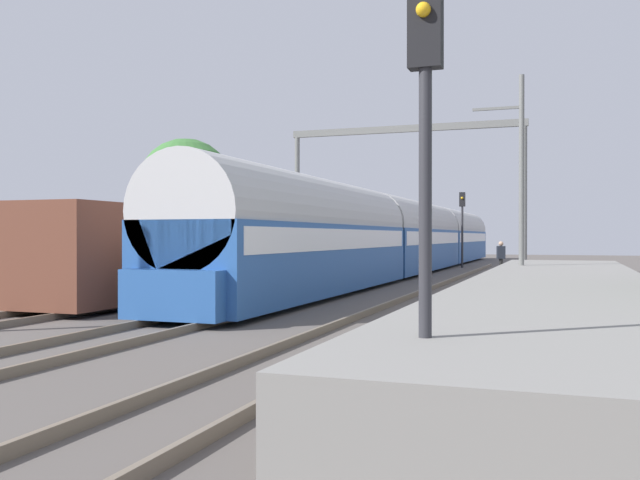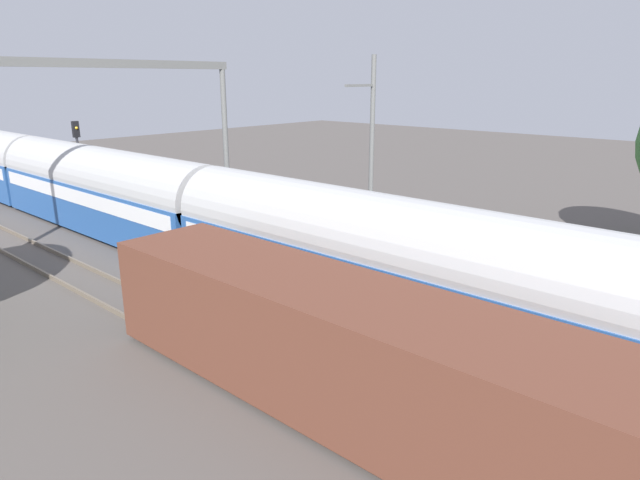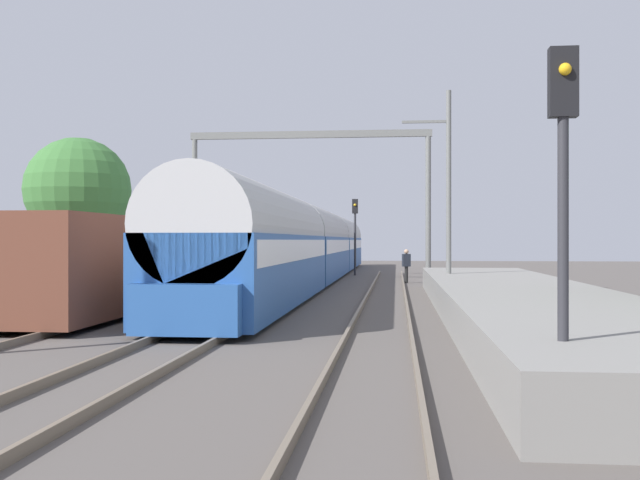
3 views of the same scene
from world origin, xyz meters
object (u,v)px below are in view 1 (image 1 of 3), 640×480
(passenger_train, at_px, (411,236))
(person_crossing, at_px, (501,255))
(railway_signal_near, at_px, (425,140))
(catenary_gantry, at_px, (404,167))
(freight_car, at_px, (174,252))
(railway_signal_far, at_px, (462,219))

(passenger_train, distance_m, person_crossing, 5.38)
(person_crossing, height_order, railway_signal_near, railway_signal_near)
(passenger_train, bearing_deg, person_crossing, -19.48)
(passenger_train, distance_m, catenary_gantry, 4.00)
(freight_car, bearing_deg, passenger_train, 77.02)
(freight_car, relative_size, railway_signal_near, 2.78)
(passenger_train, distance_m, freight_car, 18.28)
(passenger_train, xyz_separation_m, railway_signal_near, (6.63, -30.23, 1.05))
(person_crossing, xyz_separation_m, railway_signal_near, (1.64, -28.46, 1.99))
(person_crossing, bearing_deg, catenary_gantry, -20.15)
(railway_signal_near, relative_size, catenary_gantry, 0.37)
(freight_car, distance_m, railway_signal_near, 16.49)
(passenger_train, height_order, freight_car, passenger_train)
(passenger_train, xyz_separation_m, railway_signal_far, (1.92, 6.41, 1.09))
(railway_signal_far, relative_size, catenary_gantry, 0.38)
(freight_car, distance_m, person_crossing, 18.44)
(passenger_train, relative_size, railway_signal_near, 10.51)
(passenger_train, height_order, person_crossing, passenger_train)
(passenger_train, relative_size, freight_car, 3.78)
(railway_signal_far, xyz_separation_m, catenary_gantry, (-1.92, -8.01, 2.57))
(passenger_train, xyz_separation_m, freight_car, (-4.10, -17.80, -0.50))
(person_crossing, relative_size, catenary_gantry, 0.14)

